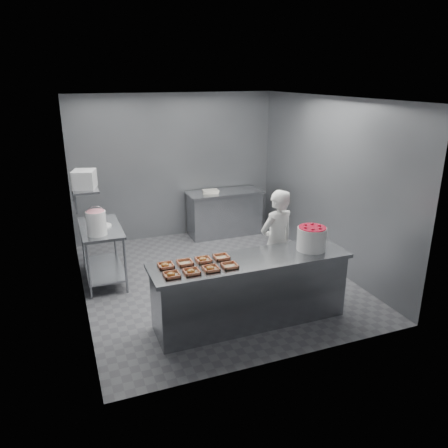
{
  "coord_description": "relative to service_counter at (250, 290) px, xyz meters",
  "views": [
    {
      "loc": [
        -2.15,
        -5.97,
        3.11
      ],
      "look_at": [
        0.08,
        -0.2,
        0.99
      ],
      "focal_mm": 35.0,
      "sensor_mm": 36.0,
      "label": 1
    }
  ],
  "objects": [
    {
      "name": "wall_shelf",
      "position": [
        -1.82,
        1.95,
        1.1
      ],
      "size": [
        0.35,
        0.9,
        0.03
      ],
      "primitive_type": "cube",
      "color": "slate",
      "rests_on": "wall_left"
    },
    {
      "name": "ceiling",
      "position": [
        0.0,
        1.35,
        2.35
      ],
      "size": [
        4.5,
        4.5,
        0.0
      ],
      "primitive_type": "plane",
      "rotation": [
        3.14,
        0.0,
        0.0
      ],
      "color": "white",
      "rests_on": "wall_back"
    },
    {
      "name": "tray_6",
      "position": [
        -0.59,
        0.14,
        0.47
      ],
      "size": [
        0.19,
        0.18,
        0.06
      ],
      "color": "tan",
      "rests_on": "service_counter"
    },
    {
      "name": "bucket_lid",
      "position": [
        -1.63,
        1.94,
        0.46
      ],
      "size": [
        0.38,
        0.38,
        0.02
      ],
      "primitive_type": "cylinder",
      "rotation": [
        0.0,
        0.0,
        0.29
      ],
      "color": "silver",
      "rests_on": "prep_table"
    },
    {
      "name": "strawberry_tub",
      "position": [
        0.87,
        -0.01,
        0.62
      ],
      "size": [
        0.38,
        0.38,
        0.32
      ],
      "color": "silver",
      "rests_on": "service_counter"
    },
    {
      "name": "worker",
      "position": [
        0.68,
        0.6,
        0.34
      ],
      "size": [
        0.66,
        0.52,
        1.59
      ],
      "primitive_type": "imported",
      "rotation": [
        0.0,
        0.0,
        3.4
      ],
      "color": "white",
      "rests_on": "ground"
    },
    {
      "name": "prep_table",
      "position": [
        -1.65,
        1.95,
        0.14
      ],
      "size": [
        0.6,
        1.2,
        0.9
      ],
      "color": "slate",
      "rests_on": "ground"
    },
    {
      "name": "wall_right",
      "position": [
        2.0,
        1.35,
        0.95
      ],
      "size": [
        0.04,
        4.5,
        2.8
      ],
      "primitive_type": "cube",
      "color": "slate",
      "rests_on": "ground"
    },
    {
      "name": "paper_stack",
      "position": [
        0.61,
        3.25,
        0.48
      ],
      "size": [
        0.35,
        0.29,
        0.06
      ],
      "primitive_type": "cube",
      "rotation": [
        0.0,
        0.0,
        -0.25
      ],
      "color": "silver",
      "rests_on": "back_counter"
    },
    {
      "name": "appliance",
      "position": [
        -1.82,
        1.79,
        1.24
      ],
      "size": [
        0.38,
        0.41,
        0.26
      ],
      "primitive_type": "cube",
      "rotation": [
        0.0,
        0.0,
        -0.27
      ],
      "color": "gray",
      "rests_on": "wall_shelf"
    },
    {
      "name": "tray_5",
      "position": [
        -0.83,
        0.14,
        0.47
      ],
      "size": [
        0.19,
        0.18,
        0.04
      ],
      "color": "tan",
      "rests_on": "service_counter"
    },
    {
      "name": "tray_0",
      "position": [
        -1.07,
        -0.14,
        0.47
      ],
      "size": [
        0.19,
        0.18,
        0.06
      ],
      "color": "tan",
      "rests_on": "service_counter"
    },
    {
      "name": "tray_1",
      "position": [
        -0.83,
        -0.14,
        0.47
      ],
      "size": [
        0.19,
        0.18,
        0.06
      ],
      "color": "tan",
      "rests_on": "service_counter"
    },
    {
      "name": "tray_4",
      "position": [
        -1.07,
        0.14,
        0.47
      ],
      "size": [
        0.19,
        0.18,
        0.06
      ],
      "color": "tan",
      "rests_on": "service_counter"
    },
    {
      "name": "rag",
      "position": [
        -1.69,
        2.33,
        0.46
      ],
      "size": [
        0.14,
        0.12,
        0.02
      ],
      "primitive_type": "cube",
      "rotation": [
        0.0,
        0.0,
        0.0
      ],
      "color": "#CCB28C",
      "rests_on": "prep_table"
    },
    {
      "name": "floor",
      "position": [
        0.0,
        1.35,
        -0.45
      ],
      "size": [
        4.5,
        4.5,
        0.0
      ],
      "primitive_type": "plane",
      "color": "#4C4C51",
      "rests_on": "ground"
    },
    {
      "name": "glaze_bucket",
      "position": [
        -1.73,
        1.61,
        0.64
      ],
      "size": [
        0.3,
        0.28,
        0.43
      ],
      "color": "silver",
      "rests_on": "prep_table"
    },
    {
      "name": "tray_2",
      "position": [
        -0.59,
        -0.14,
        0.47
      ],
      "size": [
        0.19,
        0.18,
        0.06
      ],
      "color": "tan",
      "rests_on": "service_counter"
    },
    {
      "name": "tray_3",
      "position": [
        -0.35,
        -0.14,
        0.47
      ],
      "size": [
        0.19,
        0.18,
        0.04
      ],
      "color": "tan",
      "rests_on": "service_counter"
    },
    {
      "name": "back_counter",
      "position": [
        0.9,
        3.25,
        -0.0
      ],
      "size": [
        1.5,
        0.6,
        0.9
      ],
      "color": "slate",
      "rests_on": "ground"
    },
    {
      "name": "tray_7",
      "position": [
        -0.35,
        0.14,
        0.47
      ],
      "size": [
        0.19,
        0.18,
        0.04
      ],
      "color": "tan",
      "rests_on": "service_counter"
    },
    {
      "name": "wall_back",
      "position": [
        0.0,
        3.6,
        0.95
      ],
      "size": [
        4.0,
        0.04,
        2.8
      ],
      "primitive_type": "cube",
      "color": "slate",
      "rests_on": "ground"
    },
    {
      "name": "wall_left",
      "position": [
        -2.0,
        1.35,
        0.95
      ],
      "size": [
        0.04,
        4.5,
        2.8
      ],
      "primitive_type": "cube",
      "color": "slate",
      "rests_on": "ground"
    },
    {
      "name": "service_counter",
      "position": [
        0.0,
        0.0,
        0.0
      ],
      "size": [
        2.6,
        0.7,
        0.9
      ],
      "color": "slate",
      "rests_on": "ground"
    }
  ]
}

